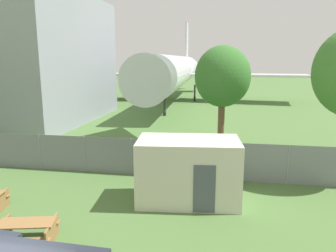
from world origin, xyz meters
TOP-DOWN VIEW (x-y plane):
  - perimeter_fence at (-0.00, 10.26)m, footprint 56.07×0.07m
  - airplane at (-2.05, 40.15)m, footprint 35.77×43.89m
  - portable_cabin at (3.20, 7.60)m, footprint 4.36×2.77m
  - picnic_bench_near_cabin at (-1.50, 3.41)m, footprint 2.05×1.78m
  - tree_behind_benches at (4.42, 14.01)m, footprint 3.20×3.20m

SIDE VIEW (x-z plane):
  - picnic_bench_near_cabin at x=-1.50m, z-range 0.09..0.85m
  - perimeter_fence at x=0.00m, z-range 0.00..1.91m
  - portable_cabin at x=3.20m, z-range 0.00..2.64m
  - airplane at x=-2.05m, z-range -1.94..10.43m
  - tree_behind_benches at x=4.42m, z-range 1.51..8.15m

